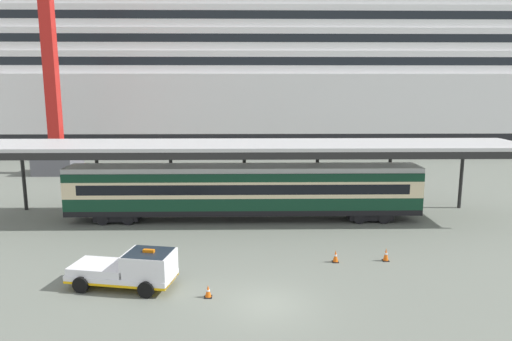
% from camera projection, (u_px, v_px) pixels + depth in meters
% --- Properties ---
extents(ground_plane, '(400.00, 400.00, 0.00)m').
position_uv_depth(ground_plane, '(267.00, 304.00, 21.49)').
color(ground_plane, slate).
extents(cruise_ship, '(150.21, 26.74, 41.32)m').
position_uv_depth(cruise_ship, '(374.00, 57.00, 74.81)').
color(cruise_ship, black).
rests_on(cruise_ship, ground).
extents(platform_canopy, '(41.11, 6.24, 5.71)m').
position_uv_depth(platform_canopy, '(244.00, 147.00, 34.43)').
color(platform_canopy, '#BDBDBD').
rests_on(platform_canopy, ground).
extents(train_carriage, '(25.72, 2.81, 4.11)m').
position_uv_depth(train_carriage, '(244.00, 190.00, 34.55)').
color(train_carriage, black).
rests_on(train_carriage, ground).
extents(service_truck, '(5.48, 2.97, 2.02)m').
position_uv_depth(service_truck, '(132.00, 268.00, 23.16)').
color(service_truck, white).
rests_on(service_truck, ground).
extents(traffic_cone_near, '(0.36, 0.36, 0.76)m').
position_uv_depth(traffic_cone_near, '(386.00, 255.00, 26.75)').
color(traffic_cone_near, black).
rests_on(traffic_cone_near, ground).
extents(traffic_cone_mid, '(0.36, 0.36, 0.71)m').
position_uv_depth(traffic_cone_mid, '(336.00, 256.00, 26.56)').
color(traffic_cone_mid, black).
rests_on(traffic_cone_mid, ground).
extents(traffic_cone_far, '(0.36, 0.36, 0.60)m').
position_uv_depth(traffic_cone_far, '(208.00, 291.00, 22.15)').
color(traffic_cone_far, black).
rests_on(traffic_cone_far, ground).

